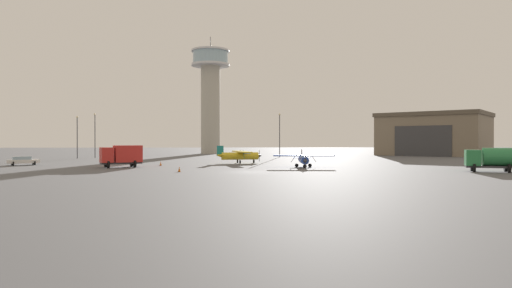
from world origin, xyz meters
The scene contains 13 objects.
ground_plane centered at (0.00, 0.00, 0.00)m, with size 400.00×400.00×0.00m, color #545456.
control_tower centered at (-6.65, 77.24, 18.96)m, with size 11.21×11.21×34.69m.
hangar centered at (52.12, 57.38, 5.51)m, with size 32.38×32.05×10.98m.
airplane_yellow centered at (-0.30, 20.64, 1.38)m, with size 7.88×10.07×2.96m.
airplane_blue centered at (8.36, 8.88, 1.19)m, with size 8.68×6.81×2.55m.
truck_box_red centered at (-17.36, 10.49, 1.74)m, with size 5.98×4.42×3.11m.
truck_fuel_tanker_green centered at (29.40, -2.09, 1.64)m, with size 6.14×4.42×2.92m.
car_white centered at (-33.95, 17.47, 0.74)m, with size 4.75×3.86×1.37m.
light_post_west centered at (-31.26, 46.27, 5.81)m, with size 0.44×0.44×9.90m.
light_post_east centered at (-34.19, 43.51, 5.39)m, with size 0.44×0.44×9.10m.
light_post_north centered at (10.06, 47.40, 5.93)m, with size 0.44×0.44×10.15m.
traffic_cone_near_left centered at (-8.35, 0.74, 0.33)m, with size 0.36×0.36×0.67m.
traffic_cone_near_right centered at (-12.49, 14.50, 0.32)m, with size 0.36×0.36×0.65m.
Camera 1 is at (-3.19, -52.23, 3.73)m, focal length 30.49 mm.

